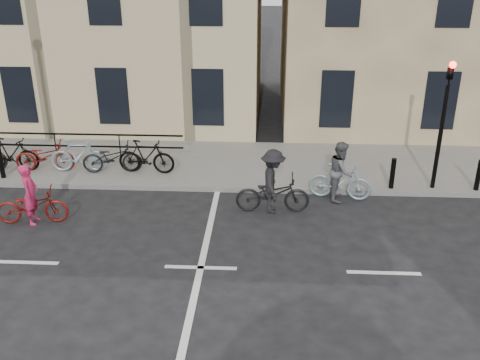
{
  "coord_description": "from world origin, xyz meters",
  "views": [
    {
      "loc": [
        1.4,
        -9.99,
        6.46
      ],
      "look_at": [
        0.74,
        2.38,
        1.1
      ],
      "focal_mm": 40.0,
      "sensor_mm": 36.0,
      "label": 1
    }
  ],
  "objects_px": {
    "cyclist_dark": "(273,188)",
    "cyclist_pink": "(32,203)",
    "traffic_light": "(444,110)",
    "cyclist_grey": "(340,176)"
  },
  "relations": [
    {
      "from": "traffic_light",
      "to": "cyclist_grey",
      "type": "xyz_separation_m",
      "value": [
        -2.74,
        -0.58,
        -1.77
      ]
    },
    {
      "from": "cyclist_dark",
      "to": "cyclist_pink",
      "type": "bearing_deg",
      "value": 97.29
    },
    {
      "from": "traffic_light",
      "to": "cyclist_dark",
      "type": "xyz_separation_m",
      "value": [
        -4.62,
        -1.47,
        -1.77
      ]
    },
    {
      "from": "traffic_light",
      "to": "cyclist_grey",
      "type": "height_order",
      "value": "traffic_light"
    },
    {
      "from": "traffic_light",
      "to": "cyclist_pink",
      "type": "distance_m",
      "value": 11.16
    },
    {
      "from": "traffic_light",
      "to": "cyclist_pink",
      "type": "xyz_separation_m",
      "value": [
        -10.73,
        -2.44,
        -1.9
      ]
    },
    {
      "from": "cyclist_pink",
      "to": "cyclist_dark",
      "type": "relative_size",
      "value": 0.94
    },
    {
      "from": "cyclist_grey",
      "to": "cyclist_dark",
      "type": "relative_size",
      "value": 0.91
    },
    {
      "from": "cyclist_pink",
      "to": "cyclist_dark",
      "type": "bearing_deg",
      "value": -88.54
    },
    {
      "from": "cyclist_pink",
      "to": "cyclist_grey",
      "type": "bearing_deg",
      "value": -84.44
    }
  ]
}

